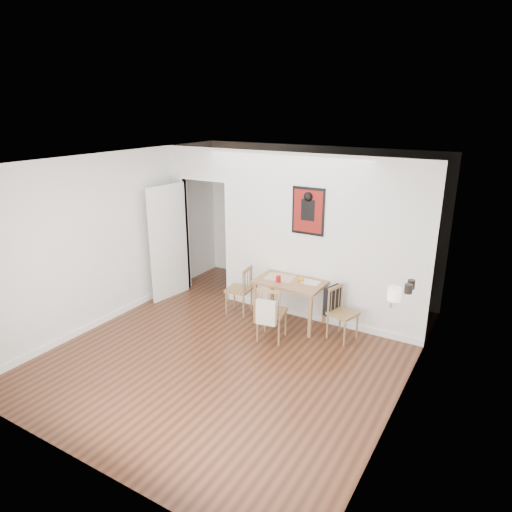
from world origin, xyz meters
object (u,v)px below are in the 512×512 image
Objects in this scene: dining_table at (290,286)px; ceramic_jar_b at (411,284)px; fireplace at (402,339)px; orange_fruit at (301,279)px; chair_left at (239,290)px; red_glass at (278,279)px; chair_front at (272,312)px; ceramic_jar_a at (408,289)px; bookshelf at (248,234)px; chair_right at (342,313)px; notebook at (311,282)px; mantel_lamp at (394,295)px.

ceramic_jar_b reaches higher than dining_table.
orange_fruit is (-1.72, 0.84, 0.13)m from fireplace.
chair_left is 8.49× the size of red_glass.
ceramic_jar_a reaches higher than chair_front.
bookshelf reaches higher than dining_table.
dining_table is at bearing 163.88° from ceramic_jar_b.
fireplace is 13.16× the size of red_glass.
chair_right is at bearing 31.50° from chair_front.
red_glass is 2.09m from ceramic_jar_b.
chair_right is at bearing 147.74° from ceramic_jar_a.
notebook is at bearing 8.47° from chair_left.
chair_left is 3.50× the size of mantel_lamp.
mantel_lamp is at bearing -21.86° from chair_left.
ceramic_jar_a is (0.05, 0.48, -0.09)m from mantel_lamp.
dining_table is 9.29× the size of ceramic_jar_b.
red_glass is at bearing 161.73° from fireplace.
mantel_lamp is at bearing -28.04° from red_glass.
chair_front is (-0.87, -0.53, 0.02)m from chair_right.
notebook is at bearing 66.06° from chair_front.
fireplace is (1.88, -0.21, 0.19)m from chair_front.
dining_table is 0.33m from notebook.
chair_front is at bearing 176.95° from ceramic_jar_a.
chair_left reaches higher than red_glass.
mantel_lamp is (2.70, -1.08, 0.90)m from chair_left.
orange_fruit is 2.13m from mantel_lamp.
fireplace is 2.14m from red_glass.
dining_table is at bearing 5.98° from chair_left.
notebook is 1.82m from ceramic_jar_a.
chair_right is 0.63× the size of fireplace.
chair_right is at bearing 130.53° from mantel_lamp.
chair_right is (1.75, 0.03, 0.00)m from chair_left.
bookshelf reaches higher than chair_front.
mantel_lamp reaches higher than red_glass.
chair_left is at bearing -179.05° from chair_right.
ceramic_jar_a reaches higher than fireplace.
chair_right is at bearing -14.57° from notebook.
notebook is at bearing 26.16° from red_glass.
orange_fruit is at bearing 143.76° from mantel_lamp.
chair_right is 1.02m from chair_front.
chair_right is at bearing 0.95° from chair_left.
chair_front is 7.48× the size of ceramic_jar_b.
bookshelf reaches higher than ceramic_jar_b.
ceramic_jar_b reaches higher than chair_front.
ceramic_jar_a is (1.71, -0.73, 0.47)m from orange_fruit.
orange_fruit is 1.92m from ceramic_jar_a.
orange_fruit reaches higher than chair_right.
red_glass is 2.13m from ceramic_jar_a.
ceramic_jar_a is at bearing -3.05° from chair_front.
mantel_lamp is at bearing -32.90° from dining_table.
ceramic_jar_b is at bearing -9.22° from chair_left.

